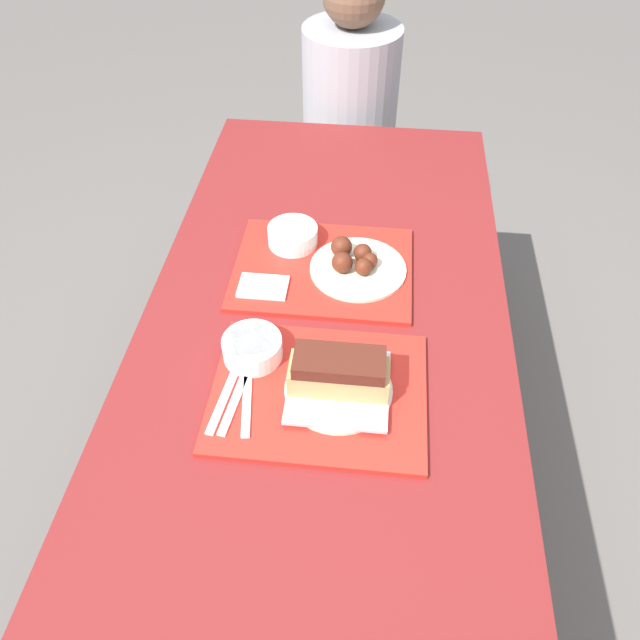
% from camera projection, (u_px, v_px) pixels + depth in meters
% --- Properties ---
extents(ground_plane, '(12.00, 12.00, 0.00)m').
position_uv_depth(ground_plane, '(322.00, 510.00, 1.86)').
color(ground_plane, '#605B56').
extents(picnic_table, '(0.80, 1.83, 0.76)m').
position_uv_depth(picnic_table, '(322.00, 366.00, 1.38)').
color(picnic_table, maroon).
rests_on(picnic_table, ground_plane).
extents(picnic_bench_far, '(0.76, 0.28, 0.46)m').
position_uv_depth(picnic_bench_far, '(353.00, 187.00, 2.37)').
color(picnic_bench_far, maroon).
rests_on(picnic_bench_far, ground_plane).
extents(tray_near, '(0.41, 0.33, 0.01)m').
position_uv_depth(tray_near, '(319.00, 392.00, 1.21)').
color(tray_near, red).
rests_on(tray_near, picnic_table).
extents(tray_far, '(0.41, 0.33, 0.01)m').
position_uv_depth(tray_far, '(323.00, 269.00, 1.46)').
color(tray_far, red).
rests_on(tray_far, picnic_table).
extents(bowl_coleslaw_near, '(0.12, 0.12, 0.05)m').
position_uv_depth(bowl_coleslaw_near, '(252.00, 347.00, 1.25)').
color(bowl_coleslaw_near, white).
rests_on(bowl_coleslaw_near, tray_near).
extents(brisket_sandwich_plate, '(0.21, 0.21, 0.10)m').
position_uv_depth(brisket_sandwich_plate, '(339.00, 378.00, 1.18)').
color(brisket_sandwich_plate, beige).
rests_on(brisket_sandwich_plate, tray_near).
extents(plastic_fork_near, '(0.04, 0.17, 0.00)m').
position_uv_depth(plastic_fork_near, '(236.00, 399.00, 1.19)').
color(plastic_fork_near, white).
rests_on(plastic_fork_near, tray_near).
extents(plastic_knife_near, '(0.04, 0.17, 0.00)m').
position_uv_depth(plastic_knife_near, '(247.00, 400.00, 1.18)').
color(plastic_knife_near, white).
rests_on(plastic_knife_near, tray_near).
extents(plastic_spoon_near, '(0.04, 0.17, 0.00)m').
position_uv_depth(plastic_spoon_near, '(224.00, 398.00, 1.19)').
color(plastic_spoon_near, white).
rests_on(plastic_spoon_near, tray_near).
extents(condiment_packet, '(0.04, 0.03, 0.01)m').
position_uv_depth(condiment_packet, '(316.00, 360.00, 1.25)').
color(condiment_packet, '#3F3F47').
rests_on(condiment_packet, tray_near).
extents(bowl_coleslaw_far, '(0.12, 0.12, 0.05)m').
position_uv_depth(bowl_coleslaw_far, '(293.00, 235.00, 1.50)').
color(bowl_coleslaw_far, white).
rests_on(bowl_coleslaw_far, tray_far).
extents(wings_plate_far, '(0.22, 0.22, 0.06)m').
position_uv_depth(wings_plate_far, '(355.00, 262.00, 1.44)').
color(wings_plate_far, beige).
rests_on(wings_plate_far, tray_far).
extents(napkin_far, '(0.11, 0.08, 0.01)m').
position_uv_depth(napkin_far, '(263.00, 287.00, 1.41)').
color(napkin_far, white).
rests_on(napkin_far, tray_far).
extents(person_seated_across, '(0.32, 0.32, 0.70)m').
position_uv_depth(person_seated_across, '(350.00, 92.00, 2.11)').
color(person_seated_across, '#9E9EA3').
rests_on(person_seated_across, picnic_bench_far).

